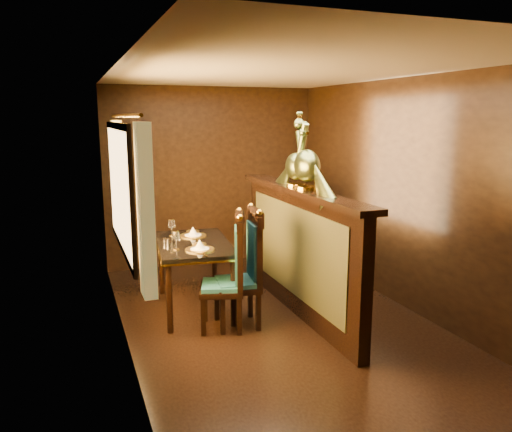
% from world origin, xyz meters
% --- Properties ---
extents(ground, '(5.00, 5.00, 0.00)m').
position_xyz_m(ground, '(0.00, 0.00, 0.00)').
color(ground, black).
rests_on(ground, ground).
extents(room_shell, '(3.04, 5.04, 2.52)m').
position_xyz_m(room_shell, '(-0.09, 0.02, 1.58)').
color(room_shell, black).
rests_on(room_shell, ground).
extents(partition, '(0.26, 2.70, 1.36)m').
position_xyz_m(partition, '(0.32, 0.30, 0.71)').
color(partition, black).
rests_on(partition, ground).
extents(dining_table, '(0.91, 1.36, 0.96)m').
position_xyz_m(dining_table, '(-0.71, 0.79, 0.68)').
color(dining_table, black).
rests_on(dining_table, ground).
extents(chair_left, '(0.54, 0.56, 1.20)m').
position_xyz_m(chair_left, '(-0.47, 0.16, 0.62)').
color(chair_left, black).
rests_on(chair_left, ground).
extents(chair_right, '(0.49, 0.51, 1.23)m').
position_xyz_m(chair_right, '(-0.30, 0.18, 0.64)').
color(chair_right, black).
rests_on(chair_right, ground).
extents(peacock_left, '(0.24, 0.65, 0.78)m').
position_xyz_m(peacock_left, '(0.33, 0.15, 1.75)').
color(peacock_left, '#1B523D').
rests_on(peacock_left, partition).
extents(peacock_right, '(0.21, 0.57, 0.68)m').
position_xyz_m(peacock_right, '(0.33, 0.40, 1.70)').
color(peacock_right, '#1B523D').
rests_on(peacock_right, partition).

